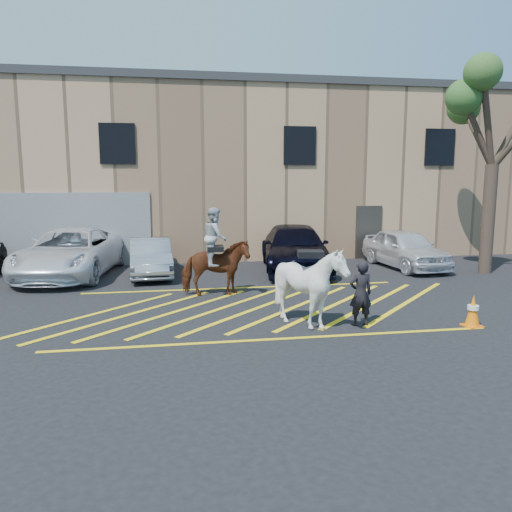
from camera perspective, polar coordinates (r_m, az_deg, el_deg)
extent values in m
plane|color=black|center=(13.22, -0.23, -5.72)|extent=(90.00, 90.00, 0.00)
imported|color=white|center=(18.20, -20.44, 0.35)|extent=(3.44, 6.10, 1.61)
imported|color=#92969F|center=(17.59, -11.96, -0.12)|extent=(1.60, 3.94, 1.27)
imported|color=black|center=(18.13, 4.47, 0.85)|extent=(2.96, 5.78, 1.60)
imported|color=white|center=(19.47, 16.66, 0.83)|extent=(2.09, 4.39, 1.45)
imported|color=black|center=(11.58, 11.87, -4.22)|extent=(0.55, 0.37, 1.49)
cube|color=tan|center=(24.70, -4.88, 9.26)|extent=(32.00, 10.00, 7.00)
cube|color=#2D2D30|center=(24.99, -5.00, 17.66)|extent=(32.20, 10.20, 0.30)
cube|color=black|center=(19.71, -15.57, 12.27)|extent=(1.30, 0.08, 1.50)
cube|color=black|center=(20.27, 5.02, 12.45)|extent=(1.30, 0.08, 1.50)
cube|color=black|center=(22.54, 20.26, 11.59)|extent=(1.30, 0.08, 1.50)
cube|color=#38332D|center=(21.30, 12.73, 2.67)|extent=(1.10, 0.08, 2.20)
cube|color=yellow|center=(12.93, -18.81, -6.51)|extent=(4.20, 4.20, 0.01)
cube|color=yellow|center=(12.80, -14.14, -6.46)|extent=(4.20, 4.20, 0.01)
cube|color=yellow|center=(12.76, -9.41, -6.35)|extent=(4.20, 4.20, 0.01)
cube|color=yellow|center=(12.80, -4.68, -6.21)|extent=(4.20, 4.20, 0.01)
cube|color=yellow|center=(12.93, -0.01, -6.03)|extent=(4.20, 4.20, 0.01)
cube|color=yellow|center=(13.14, 4.53, -5.81)|extent=(4.20, 4.20, 0.01)
cube|color=yellow|center=(13.43, 8.90, -5.56)|extent=(4.20, 4.20, 0.01)
cube|color=yellow|center=(13.80, 13.05, -5.30)|extent=(4.20, 4.20, 0.01)
cube|color=yellow|center=(14.23, 16.97, -5.03)|extent=(4.20, 4.20, 0.01)
cube|color=yellow|center=(15.33, -1.59, -3.65)|extent=(9.50, 0.12, 0.01)
cube|color=yellow|center=(10.58, 2.30, -9.47)|extent=(9.50, 0.12, 0.01)
imported|color=#5D3116|center=(14.21, -4.67, -1.37)|extent=(1.95, 0.95, 1.62)
imported|color=#A9ADB3|center=(14.07, -4.71, 2.22)|extent=(0.66, 0.83, 1.65)
cube|color=black|center=(14.12, -4.70, 0.88)|extent=(0.48, 0.58, 0.14)
imported|color=silver|center=(11.21, 6.18, -3.48)|extent=(1.80, 1.95, 1.88)
cube|color=black|center=(11.08, 6.25, 0.24)|extent=(0.63, 0.55, 0.14)
cube|color=#FF680A|center=(12.46, 23.45, -7.31)|extent=(0.44, 0.44, 0.03)
cone|color=orange|center=(12.37, 23.55, -5.69)|extent=(0.32, 0.32, 0.70)
cylinder|color=white|center=(12.35, 23.57, -5.42)|extent=(0.25, 0.25, 0.10)
cylinder|color=#46352B|center=(19.30, 25.00, 3.81)|extent=(0.44, 0.44, 3.80)
cylinder|color=#433828|center=(19.97, 23.96, 12.37)|extent=(0.33, 1.88, 2.34)
cylinder|color=#47362B|center=(18.97, 24.05, 12.73)|extent=(1.40, 0.20, 2.39)
cylinder|color=#4A372D|center=(18.85, 24.94, 13.79)|extent=(1.16, 0.77, 3.11)
sphere|color=#436C2E|center=(20.76, 22.63, 15.36)|extent=(1.20, 1.20, 1.20)
sphere|color=#3B632A|center=(18.77, 22.66, 16.39)|extent=(1.20, 1.20, 1.20)
sphere|color=#47672C|center=(18.57, 24.50, 18.59)|extent=(1.20, 1.20, 1.20)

